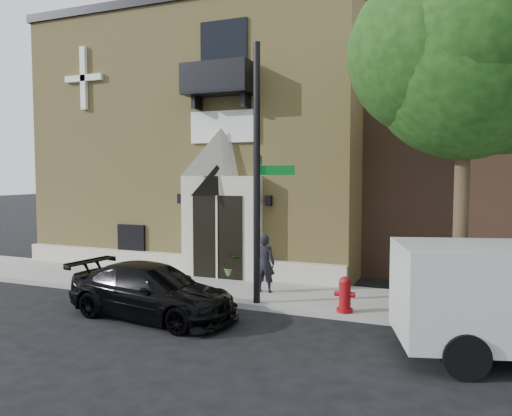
{
  "coord_description": "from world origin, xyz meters",
  "views": [
    {
      "loc": [
        6.0,
        -11.33,
        3.44
      ],
      "look_at": [
        0.49,
        2.0,
        2.43
      ],
      "focal_mm": 35.0,
      "sensor_mm": 36.0,
      "label": 1
    }
  ],
  "objects": [
    {
      "name": "ground",
      "position": [
        0.0,
        0.0,
        0.0
      ],
      "size": [
        120.0,
        120.0,
        0.0
      ],
      "primitive_type": "plane",
      "color": "black",
      "rests_on": "ground"
    },
    {
      "name": "church",
      "position": [
        -2.99,
        7.95,
        4.63
      ],
      "size": [
        12.2,
        11.01,
        9.3
      ],
      "color": "tan",
      "rests_on": "ground"
    },
    {
      "name": "fire_hydrant",
      "position": [
        3.51,
        0.21,
        0.57
      ],
      "size": [
        0.49,
        0.39,
        0.85
      ],
      "color": "maroon",
      "rests_on": "sidewalk"
    },
    {
      "name": "planter",
      "position": [
        -0.59,
        2.62,
        0.54
      ],
      "size": [
        0.75,
        0.66,
        0.78
      ],
      "primitive_type": "imported",
      "rotation": [
        0.0,
        0.0,
        -0.08
      ],
      "color": "#416C2E",
      "rests_on": "sidewalk"
    },
    {
      "name": "pedestrian_near",
      "position": [
        1.01,
        1.35,
        0.95
      ],
      "size": [
        0.62,
        0.44,
        1.61
      ],
      "primitive_type": "imported",
      "rotation": [
        0.0,
        0.0,
        3.24
      ],
      "color": "black",
      "rests_on": "sidewalk"
    },
    {
      "name": "black_sedan",
      "position": [
        -0.75,
        -1.47,
        0.63
      ],
      "size": [
        4.54,
        2.27,
        1.27
      ],
      "primitive_type": "imported",
      "rotation": [
        0.0,
        0.0,
        1.45
      ],
      "color": "black",
      "rests_on": "ground"
    },
    {
      "name": "sidewalk",
      "position": [
        1.0,
        1.5,
        0.07
      ],
      "size": [
        42.0,
        3.0,
        0.15
      ],
      "primitive_type": "cube",
      "color": "gray",
      "rests_on": "ground"
    },
    {
      "name": "street_tree_left",
      "position": [
        6.03,
        0.35,
        5.87
      ],
      "size": [
        4.97,
        4.38,
        7.77
      ],
      "color": "#38281C",
      "rests_on": "sidewalk"
    },
    {
      "name": "street_sign",
      "position": [
        1.27,
        0.24,
        3.42
      ],
      "size": [
        1.18,
        1.01,
        6.5
      ],
      "rotation": [
        0.0,
        0.0,
        0.26
      ],
      "color": "black",
      "rests_on": "sidewalk"
    }
  ]
}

